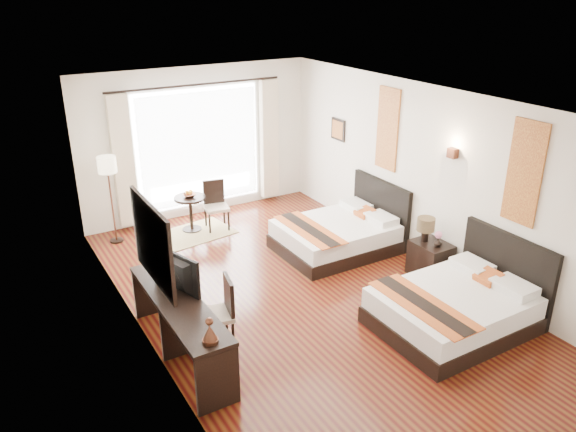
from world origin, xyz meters
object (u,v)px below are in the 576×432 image
console_desk (180,328)px  table_lamp (426,226)px  floor_lamp (108,171)px  window_chair (217,215)px  vase (437,245)px  desk_chair (217,325)px  fruit_bowl (189,195)px  bed_near (458,306)px  nightstand (430,260)px  side_table (191,214)px  bed_far (340,234)px  television (170,273)px

console_desk → table_lamp: bearing=0.9°
floor_lamp → window_chair: floor_lamp is taller
vase → desk_chair: bearing=177.4°
fruit_bowl → window_chair: 0.62m
floor_lamp → vase: bearing=-45.2°
bed_near → nightstand: bed_near is taller
nightstand → side_table: size_ratio=0.89×
table_lamp → fruit_bowl: 4.15m
desk_chair → fruit_bowl: 3.59m
table_lamp → side_table: size_ratio=0.66×
desk_chair → vase: bearing=-170.9°
console_desk → bed_far: bearing=22.9°
bed_far → desk_chair: (-2.88, -1.43, -0.01)m
side_table → bed_near: bearing=-68.5°
bed_near → floor_lamp: 5.88m
console_desk → desk_chair: size_ratio=2.44×
console_desk → window_chair: bearing=59.5°
console_desk → floor_lamp: (0.18, 3.63, 0.91)m
nightstand → vase: (-0.01, -0.12, 0.29)m
nightstand → fruit_bowl: fruit_bowl is taller
bed_near → table_lamp: (0.62, 1.30, 0.50)m
television → desk_chair: bearing=-140.6°
nightstand → fruit_bowl: 4.29m
table_lamp → vase: bearing=-84.0°
vase → floor_lamp: size_ratio=0.09×
nightstand → side_table: (-2.49, 3.47, 0.05)m
console_desk → window_chair: window_chair is taller
bed_far → television: bearing=-160.9°
console_desk → floor_lamp: floor_lamp is taller
window_chair → desk_chair: bearing=-12.8°
vase → console_desk: console_desk is taller
vase → console_desk: (-3.96, 0.18, -0.19)m
window_chair → fruit_bowl: bearing=-97.8°
table_lamp → desk_chair: bearing=-178.6°
console_desk → side_table: 3.71m
bed_far → vase: (0.62, -1.59, 0.29)m
vase → window_chair: bearing=120.7°
bed_near → table_lamp: size_ratio=4.61×
television → side_table: 3.53m
bed_far → console_desk: bed_far is taller
vase → window_chair: size_ratio=0.15×
bed_far → television: 3.58m
table_lamp → bed_near: bearing=-115.3°
vase → side_table: 4.36m
nightstand → television: size_ratio=0.69×
bed_far → window_chair: bed_far is taller
television → window_chair: size_ratio=0.94×
nightstand → television: 4.03m
television → floor_lamp: floor_lamp is taller
side_table → fruit_bowl: (-0.01, 0.00, 0.35)m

